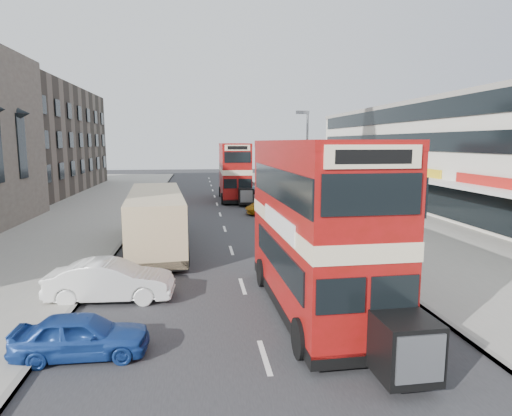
{
  "coord_description": "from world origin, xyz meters",
  "views": [
    {
      "loc": [
        -1.69,
        -15.11,
        5.81
      ],
      "look_at": [
        1.06,
        5.85,
        2.62
      ],
      "focal_mm": 30.92,
      "sensor_mm": 36.0,
      "label": 1
    }
  ],
  "objects_px": {
    "car_right_c": "(263,187)",
    "cyclist": "(260,201)",
    "coach": "(156,218)",
    "bus_main": "(317,226)",
    "car_left_front": "(111,281)",
    "bus_second": "(234,171)",
    "car_left_near": "(82,335)",
    "street_lamp": "(306,155)",
    "car_right_a": "(292,214)",
    "car_right_b": "(275,206)",
    "pedestrian_near": "(335,208)"
  },
  "relations": [
    {
      "from": "street_lamp",
      "to": "pedestrian_near",
      "type": "relative_size",
      "value": 4.36
    },
    {
      "from": "car_left_front",
      "to": "car_right_c",
      "type": "height_order",
      "value": "car_left_front"
    },
    {
      "from": "bus_second",
      "to": "bus_main",
      "type": "bearing_deg",
      "value": 91.32
    },
    {
      "from": "car_left_near",
      "to": "cyclist",
      "type": "relative_size",
      "value": 1.68
    },
    {
      "from": "car_right_c",
      "to": "pedestrian_near",
      "type": "distance_m",
      "value": 19.2
    },
    {
      "from": "car_right_c",
      "to": "car_right_b",
      "type": "bearing_deg",
      "value": 3.42
    },
    {
      "from": "bus_main",
      "to": "pedestrian_near",
      "type": "distance_m",
      "value": 16.99
    },
    {
      "from": "street_lamp",
      "to": "cyclist",
      "type": "distance_m",
      "value": 6.65
    },
    {
      "from": "car_right_b",
      "to": "street_lamp",
      "type": "bearing_deg",
      "value": 61.55
    },
    {
      "from": "coach",
      "to": "car_right_b",
      "type": "relative_size",
      "value": 2.28
    },
    {
      "from": "street_lamp",
      "to": "car_left_near",
      "type": "relative_size",
      "value": 2.27
    },
    {
      "from": "car_right_b",
      "to": "pedestrian_near",
      "type": "bearing_deg",
      "value": 44.1
    },
    {
      "from": "bus_second",
      "to": "car_left_near",
      "type": "xyz_separation_m",
      "value": [
        -6.83,
        -32.2,
        -2.27
      ]
    },
    {
      "from": "car_left_front",
      "to": "bus_second",
      "type": "bearing_deg",
      "value": -10.85
    },
    {
      "from": "coach",
      "to": "car_right_a",
      "type": "height_order",
      "value": "coach"
    },
    {
      "from": "bus_second",
      "to": "coach",
      "type": "xyz_separation_m",
      "value": [
        -5.94,
        -19.81,
        -1.18
      ]
    },
    {
      "from": "bus_main",
      "to": "car_right_b",
      "type": "height_order",
      "value": "bus_main"
    },
    {
      "from": "street_lamp",
      "to": "cyclist",
      "type": "height_order",
      "value": "street_lamp"
    },
    {
      "from": "bus_main",
      "to": "car_left_near",
      "type": "height_order",
      "value": "bus_main"
    },
    {
      "from": "car_left_front",
      "to": "car_right_b",
      "type": "height_order",
      "value": "car_left_front"
    },
    {
      "from": "car_right_b",
      "to": "car_right_c",
      "type": "xyz_separation_m",
      "value": [
        1.15,
        14.69,
        0.0
      ]
    },
    {
      "from": "car_right_c",
      "to": "cyclist",
      "type": "relative_size",
      "value": 1.87
    },
    {
      "from": "car_right_a",
      "to": "car_left_front",
      "type": "bearing_deg",
      "value": -27.95
    },
    {
      "from": "bus_main",
      "to": "pedestrian_near",
      "type": "bearing_deg",
      "value": -111.32
    },
    {
      "from": "street_lamp",
      "to": "car_left_front",
      "type": "distance_m",
      "value": 20.85
    },
    {
      "from": "car_right_a",
      "to": "car_right_b",
      "type": "xyz_separation_m",
      "value": [
        -0.54,
        3.93,
        0.02
      ]
    },
    {
      "from": "car_right_a",
      "to": "pedestrian_near",
      "type": "bearing_deg",
      "value": 88.56
    },
    {
      "from": "street_lamp",
      "to": "coach",
      "type": "bearing_deg",
      "value": -139.83
    },
    {
      "from": "bus_main",
      "to": "car_right_c",
      "type": "relative_size",
      "value": 2.58
    },
    {
      "from": "car_left_near",
      "to": "car_right_a",
      "type": "height_order",
      "value": "car_right_a"
    },
    {
      "from": "bus_second",
      "to": "coach",
      "type": "bearing_deg",
      "value": 73.98
    },
    {
      "from": "bus_second",
      "to": "car_right_a",
      "type": "distance_m",
      "value": 13.97
    },
    {
      "from": "coach",
      "to": "cyclist",
      "type": "relative_size",
      "value": 5.2
    },
    {
      "from": "street_lamp",
      "to": "car_right_a",
      "type": "relative_size",
      "value": 1.8
    },
    {
      "from": "bus_second",
      "to": "car_right_a",
      "type": "xyz_separation_m",
      "value": [
        3.05,
        -13.45,
        -2.23
      ]
    },
    {
      "from": "car_right_b",
      "to": "car_right_c",
      "type": "height_order",
      "value": "car_right_c"
    },
    {
      "from": "car_right_b",
      "to": "bus_main",
      "type": "bearing_deg",
      "value": -1.09
    },
    {
      "from": "car_right_b",
      "to": "car_right_c",
      "type": "relative_size",
      "value": 1.22
    },
    {
      "from": "street_lamp",
      "to": "car_left_near",
      "type": "xyz_separation_m",
      "value": [
        -11.44,
        -21.29,
        -4.17
      ]
    },
    {
      "from": "car_right_a",
      "to": "pedestrian_near",
      "type": "xyz_separation_m",
      "value": [
        2.99,
        -0.43,
        0.43
      ]
    },
    {
      "from": "bus_main",
      "to": "coach",
      "type": "xyz_separation_m",
      "value": [
        -6.28,
        9.95,
        -1.28
      ]
    },
    {
      "from": "coach",
      "to": "car_right_b",
      "type": "distance_m",
      "value": 13.36
    },
    {
      "from": "bus_second",
      "to": "car_right_a",
      "type": "height_order",
      "value": "bus_second"
    },
    {
      "from": "bus_main",
      "to": "cyclist",
      "type": "bearing_deg",
      "value": -94.92
    },
    {
      "from": "street_lamp",
      "to": "bus_second",
      "type": "bearing_deg",
      "value": 112.89
    },
    {
      "from": "bus_main",
      "to": "car_right_b",
      "type": "xyz_separation_m",
      "value": [
        2.17,
        20.25,
        -2.3
      ]
    },
    {
      "from": "bus_second",
      "to": "car_right_a",
      "type": "bearing_deg",
      "value": 103.46
    },
    {
      "from": "car_right_c",
      "to": "car_right_a",
      "type": "bearing_deg",
      "value": 6.04
    },
    {
      "from": "car_left_near",
      "to": "car_right_b",
      "type": "distance_m",
      "value": 24.53
    },
    {
      "from": "car_right_b",
      "to": "car_left_near",
      "type": "bearing_deg",
      "value": -17.35
    }
  ]
}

